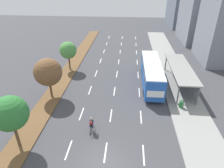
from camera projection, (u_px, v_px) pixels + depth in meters
ground_plane at (104, 163)px, 17.34m from camera, size 140.00×140.00×0.00m
median_strip at (71, 67)px, 35.42m from camera, size 2.60×52.00×0.12m
sidewalk_right at (171, 71)px, 34.11m from camera, size 4.50×52.00×0.15m
lane_divider_left at (96, 73)px, 33.30m from camera, size 0.14×46.91×0.01m
lane_divider_center at (117, 74)px, 33.04m from camera, size 0.14×46.91×0.01m
lane_divider_right at (138, 75)px, 32.78m from camera, size 0.14×46.91×0.01m
bus_shelter at (182, 75)px, 28.61m from camera, size 2.90×10.98×2.86m
bus at (152, 72)px, 29.03m from camera, size 2.54×11.29×3.37m
cyclist at (91, 125)px, 20.59m from camera, size 0.46×1.82×1.71m
median_tree_nearest at (10, 114)px, 17.22m from camera, size 3.17×3.17×5.38m
median_tree_second at (48, 72)px, 25.07m from camera, size 3.56×3.56×5.36m
median_tree_third at (68, 50)px, 32.89m from camera, size 2.82×2.82×4.83m
trash_bin at (181, 104)px, 24.30m from camera, size 0.52×0.52×0.85m
building_mid_right at (207, 16)px, 47.24m from camera, size 10.70×12.46×12.07m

